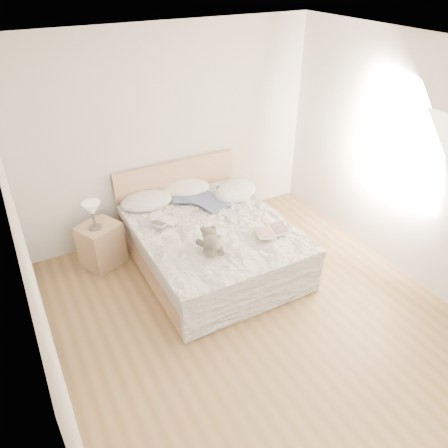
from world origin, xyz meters
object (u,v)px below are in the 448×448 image
at_px(nightstand, 101,245).
at_px(teddy_bear, 212,249).
at_px(bed, 210,243).
at_px(childrens_book, 272,231).
at_px(table_lamp, 92,210).
at_px(photo_book, 164,223).

bearing_deg(nightstand, teddy_bear, -52.28).
xyz_separation_m(bed, teddy_bear, (-0.26, -0.57, 0.34)).
relative_size(nightstand, childrens_book, 1.34).
relative_size(table_lamp, childrens_book, 0.82).
distance_m(nightstand, table_lamp, 0.53).
bearing_deg(photo_book, nightstand, 118.21).
bearing_deg(childrens_book, table_lamp, 161.60).
distance_m(photo_book, teddy_bear, 0.82).
xyz_separation_m(photo_book, childrens_book, (1.02, -0.76, 0.00)).
bearing_deg(nightstand, bed, -28.11).
xyz_separation_m(nightstand, childrens_book, (1.71, -1.18, 0.35)).
relative_size(nightstand, teddy_bear, 1.51).
distance_m(bed, photo_book, 0.63).
xyz_separation_m(childrens_book, teddy_bear, (-0.78, -0.02, 0.02)).
bearing_deg(bed, teddy_bear, -114.32).
bearing_deg(table_lamp, bed, -26.01).
bearing_deg(bed, nightstand, 151.89).
height_order(bed, photo_book, bed).
bearing_deg(nightstand, photo_book, -31.49).
relative_size(childrens_book, teddy_bear, 1.12).
relative_size(bed, teddy_bear, 5.78).
bearing_deg(table_lamp, childrens_book, -33.32).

